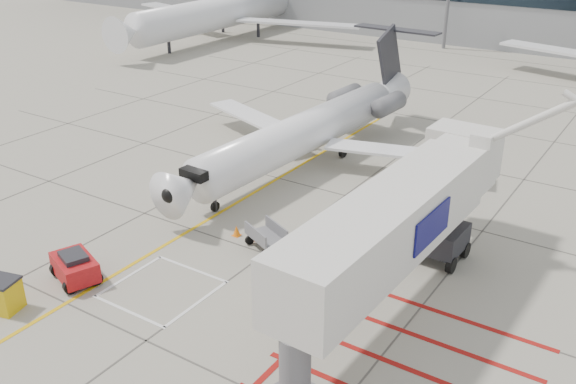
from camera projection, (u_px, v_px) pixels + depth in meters
The scene contains 8 objects.
ground_plane at pixel (212, 292), 27.72m from camera, with size 260.00×260.00×0.00m, color gray.
regional_jet at pixel (285, 119), 38.22m from camera, with size 21.59×27.22×7.13m, color white, non-canonical shape.
jet_bridge at pixel (387, 238), 24.60m from camera, with size 8.61×18.18×7.27m, color silver, non-canonical shape.
pushback_tug at pixel (75, 266), 28.37m from camera, with size 2.40×1.50×1.40m, color #AF1114, non-canonical shape.
baggage_cart at pixel (266, 237), 30.98m from camera, with size 2.04×1.29×1.29m, color slate, non-canonical shape.
ground_power_unit at pixel (296, 284), 26.38m from camera, with size 2.73×1.59×2.16m, color beige, non-canonical shape.
cone_nose at pixel (236, 231), 32.33m from camera, with size 0.40×0.40×0.55m, color orange.
cone_side at pixel (259, 237), 31.82m from camera, with size 0.37×0.37×0.51m, color #DE4B0B.
Camera 1 is at (15.59, -17.82, 15.42)m, focal length 40.00 mm.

